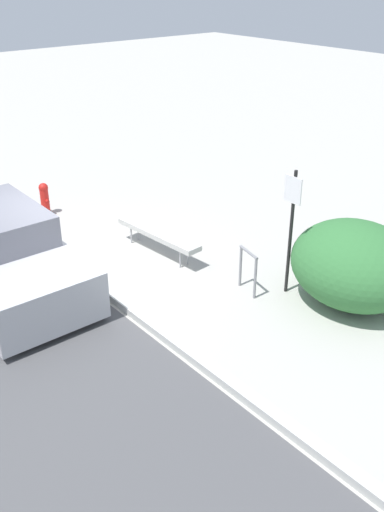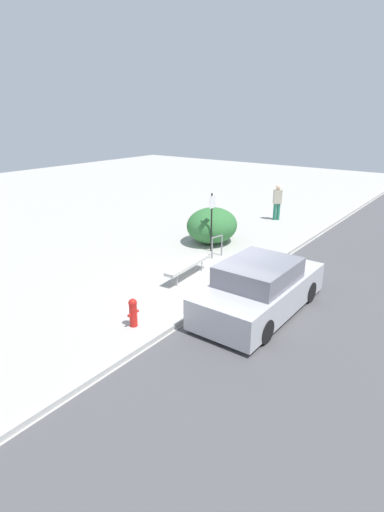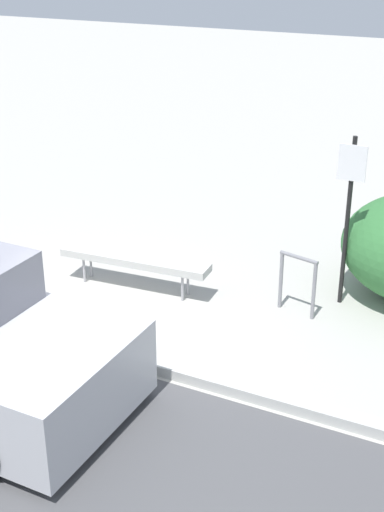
# 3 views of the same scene
# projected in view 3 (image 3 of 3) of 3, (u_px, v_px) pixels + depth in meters

# --- Properties ---
(ground_plane) EXTENTS (60.00, 60.00, 0.00)m
(ground_plane) POSITION_uv_depth(u_px,v_px,m) (47.00, 339.00, 8.79)
(ground_plane) COLOR #ADAAA3
(curb) EXTENTS (60.00, 0.20, 0.13)m
(curb) POSITION_uv_depth(u_px,v_px,m) (47.00, 335.00, 8.76)
(curb) COLOR #B7B7B2
(curb) RESTS_ON ground_plane
(bench) EXTENTS (2.20, 0.53, 0.49)m
(bench) POSITION_uv_depth(u_px,v_px,m) (135.00, 260.00, 9.89)
(bench) COLOR #99999E
(bench) RESTS_ON ground_plane
(bike_rack) EXTENTS (0.55, 0.17, 0.83)m
(bike_rack) POSITION_uv_depth(u_px,v_px,m) (298.00, 278.00, 9.21)
(bike_rack) COLOR gray
(bike_rack) RESTS_ON ground_plane
(sign_post) EXTENTS (0.36, 0.08, 2.30)m
(sign_post) POSITION_uv_depth(u_px,v_px,m) (348.00, 206.00, 9.11)
(sign_post) COLOR black
(sign_post) RESTS_ON ground_plane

